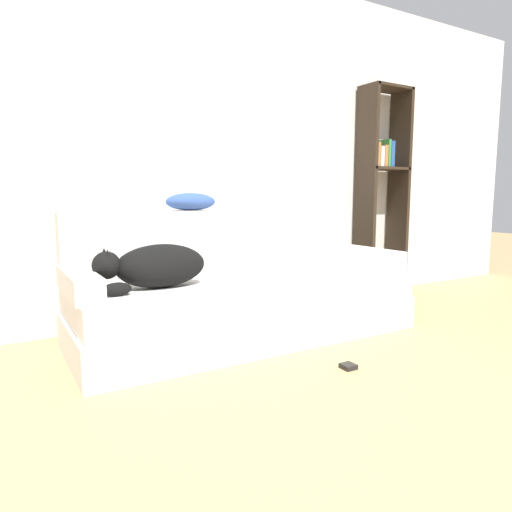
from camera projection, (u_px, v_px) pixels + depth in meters
The scene contains 10 objects.
wall_back at pixel (183, 143), 3.43m from camera, with size 7.84×0.06×2.70m.
couch at pixel (249, 307), 3.08m from camera, with size 2.30×0.84×0.42m.
couch_backrest at pixel (225, 240), 3.32m from camera, with size 2.26×0.15×0.44m.
couch_arm_left at pixel (79, 283), 2.50m from camera, with size 0.15×0.65×0.13m.
couch_arm_right at pixel (368, 256), 3.58m from camera, with size 0.15×0.65×0.13m.
dog at pixel (155, 266), 2.66m from camera, with size 0.66×0.27×0.26m.
laptop at pixel (242, 278), 2.93m from camera, with size 0.30×0.22×0.02m.
throw_pillow at pixel (191, 202), 3.15m from camera, with size 0.36×0.18×0.12m.
bookshelf at pixel (382, 181), 4.27m from camera, with size 0.47×0.26×1.94m.
power_adapter at pixel (348, 366), 2.53m from camera, with size 0.08×0.08×0.03m.
Camera 1 is at (-1.31, -0.55, 0.96)m, focal length 32.00 mm.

